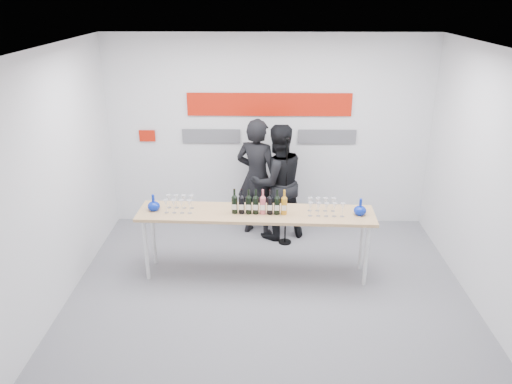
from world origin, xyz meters
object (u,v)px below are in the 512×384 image
at_px(presenter_right, 277,182).
at_px(mic_stand, 286,212).
at_px(tasting_table, 256,217).
at_px(presenter_left, 257,178).

height_order(presenter_right, mic_stand, presenter_right).
bearing_deg(presenter_right, mic_stand, 96.37).
distance_m(tasting_table, mic_stand, 1.04).
xyz_separation_m(tasting_table, presenter_left, (-0.01, 1.23, 0.08)).
height_order(presenter_left, presenter_right, presenter_left).
bearing_deg(mic_stand, tasting_table, -106.64).
xyz_separation_m(presenter_right, mic_stand, (0.12, -0.24, -0.38)).
relative_size(presenter_left, presenter_right, 1.03).
distance_m(presenter_left, presenter_right, 0.32).
relative_size(tasting_table, mic_stand, 1.84).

